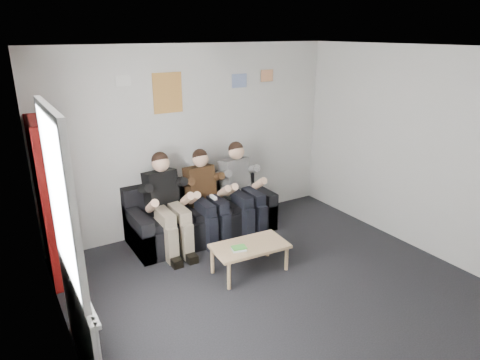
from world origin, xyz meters
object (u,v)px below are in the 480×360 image
at_px(sofa, 201,216).
at_px(person_right, 242,189).
at_px(person_middle, 207,198).
at_px(coffee_table, 250,248).
at_px(person_left, 168,205).
at_px(bookshelf, 54,201).

distance_m(sofa, person_right, 0.72).
bearing_deg(person_right, person_middle, 170.52).
xyz_separation_m(coffee_table, person_right, (0.53, 1.05, 0.33)).
height_order(coffee_table, person_left, person_left).
height_order(sofa, coffee_table, sofa).
distance_m(bookshelf, person_middle, 1.97).
height_order(coffee_table, person_middle, person_middle).
relative_size(coffee_table, person_left, 0.68).
bearing_deg(sofa, person_right, -18.70).
height_order(sofa, person_middle, person_middle).
height_order(sofa, person_left, person_left).
bearing_deg(bookshelf, coffee_table, -27.23).
xyz_separation_m(bookshelf, person_middle, (1.94, -0.11, -0.32)).
xyz_separation_m(bookshelf, coffee_table, (1.99, -1.16, -0.65)).
bearing_deg(person_middle, person_left, 176.86).
distance_m(person_left, person_right, 1.17).
distance_m(bookshelf, person_right, 2.55).
bearing_deg(sofa, coffee_table, -87.74).
bearing_deg(person_right, sofa, 151.94).
xyz_separation_m(person_middle, person_right, (0.58, -0.00, 0.01)).
distance_m(bookshelf, coffee_table, 2.39).
distance_m(sofa, coffee_table, 1.25).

